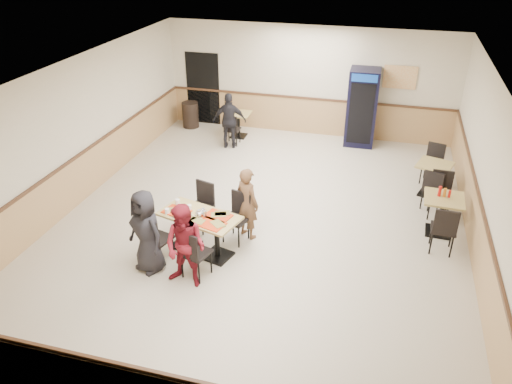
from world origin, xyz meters
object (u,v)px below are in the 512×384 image
(lone_diner, at_px, (230,121))
(side_table_far, at_px, (433,174))
(pepsi_cooler, at_px, (362,108))
(side_table_near, at_px, (442,210))
(back_table, at_px, (239,121))
(main_table, at_px, (200,227))
(trash_bin, at_px, (190,115))
(diner_woman_left, at_px, (146,232))
(diner_woman_right, at_px, (185,247))
(diner_man_opposite, at_px, (247,203))

(lone_diner, distance_m, side_table_far, 5.29)
(pepsi_cooler, bearing_deg, side_table_far, -55.77)
(side_table_far, bearing_deg, side_table_near, -86.18)
(back_table, relative_size, pepsi_cooler, 0.34)
(main_table, distance_m, side_table_near, 4.61)
(pepsi_cooler, relative_size, trash_bin, 2.75)
(diner_woman_left, bearing_deg, pepsi_cooler, 90.83)
(diner_woman_right, bearing_deg, lone_diner, 108.39)
(diner_man_opposite, distance_m, side_table_near, 3.73)
(diner_man_opposite, distance_m, back_table, 5.08)
(side_table_far, bearing_deg, lone_diner, 165.14)
(diner_woman_right, height_order, lone_diner, same)
(back_table, relative_size, trash_bin, 0.93)
(lone_diner, xyz_separation_m, side_table_near, (5.22, -2.93, -0.23))
(diner_man_opposite, bearing_deg, main_table, 76.86)
(diner_woman_right, distance_m, lone_diner, 5.78)
(diner_woman_left, bearing_deg, lone_diner, 118.39)
(pepsi_cooler, bearing_deg, back_table, -174.33)
(diner_man_opposite, relative_size, lone_diner, 0.96)
(side_table_far, bearing_deg, diner_woman_left, -139.58)
(main_table, distance_m, back_table, 5.61)
(diner_man_opposite, bearing_deg, side_table_near, -133.18)
(lone_diner, relative_size, trash_bin, 2.00)
(lone_diner, xyz_separation_m, side_table_far, (5.11, -1.36, -0.25))
(main_table, bearing_deg, side_table_near, 38.25)
(side_table_far, bearing_deg, back_table, 157.25)
(main_table, distance_m, pepsi_cooler, 6.38)
(main_table, height_order, lone_diner, lone_diner)
(diner_man_opposite, bearing_deg, back_table, -41.00)
(main_table, distance_m, trash_bin, 6.41)
(diner_woman_right, distance_m, trash_bin, 7.33)
(diner_woman_right, relative_size, trash_bin, 2.00)
(main_table, height_order, diner_woman_left, diner_woman_left)
(pepsi_cooler, bearing_deg, trash_bin, 179.42)
(side_table_far, height_order, pepsi_cooler, pepsi_cooler)
(main_table, relative_size, diner_man_opposite, 1.10)
(diner_man_opposite, xyz_separation_m, side_table_far, (3.46, 2.65, -0.22))
(main_table, height_order, side_table_near, side_table_near)
(side_table_near, bearing_deg, trash_bin, 149.12)
(diner_man_opposite, bearing_deg, trash_bin, -27.82)
(side_table_near, relative_size, pepsi_cooler, 0.38)
(diner_man_opposite, distance_m, trash_bin, 6.09)
(side_table_far, distance_m, pepsi_cooler, 3.15)
(back_table, distance_m, trash_bin, 1.63)
(diner_woman_left, distance_m, side_table_far, 6.33)
(main_table, relative_size, trash_bin, 2.13)
(diner_woman_right, height_order, diner_man_opposite, diner_woman_right)
(lone_diner, bearing_deg, trash_bin, -48.66)
(main_table, xyz_separation_m, side_table_near, (4.24, 1.80, 0.00))
(main_table, distance_m, lone_diner, 4.84)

